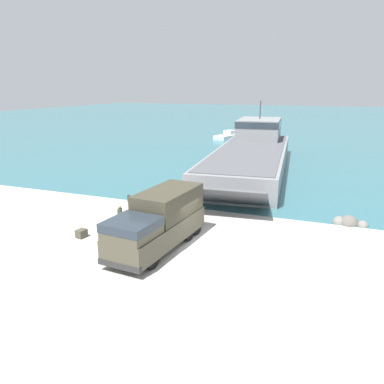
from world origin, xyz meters
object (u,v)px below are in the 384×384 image
object	(u,v)px
landing_craft	(252,152)
soldier_on_ramp	(120,216)
cargo_crate	(81,233)
moored_boat_a	(229,136)
military_truck	(158,221)
mooring_bollard	(129,198)

from	to	relation	value
landing_craft	soldier_on_ramp	size ratio (longest dim) A/B	18.72
soldier_on_ramp	cargo_crate	world-z (taller)	soldier_on_ramp
landing_craft	moored_boat_a	xyz separation A→B (m)	(-9.61, 24.15, -1.34)
landing_craft	moored_boat_a	bearing A→B (deg)	106.32
landing_craft	military_truck	world-z (taller)	landing_craft
military_truck	moored_boat_a	xyz separation A→B (m)	(-9.43, 49.74, -1.19)
soldier_on_ramp	mooring_bollard	bearing A→B (deg)	95.97
mooring_bollard	military_truck	bearing A→B (deg)	-49.34
military_truck	mooring_bollard	distance (m)	9.90
military_truck	soldier_on_ramp	bearing A→B (deg)	-108.79
landing_craft	military_truck	xyz separation A→B (m)	(-0.18, -25.60, -0.16)
military_truck	soldier_on_ramp	distance (m)	4.08
moored_boat_a	mooring_bollard	distance (m)	42.41
soldier_on_ramp	landing_craft	bearing A→B (deg)	61.60
cargo_crate	military_truck	bearing A→B (deg)	3.93
moored_boat_a	soldier_on_ramp	bearing A→B (deg)	117.41
mooring_bollard	landing_craft	bearing A→B (deg)	70.10
moored_boat_a	cargo_crate	size ratio (longest dim) A/B	10.44
military_truck	landing_craft	bearing A→B (deg)	-174.86
moored_boat_a	mooring_bollard	bearing A→B (deg)	114.68
military_truck	cargo_crate	xyz separation A→B (m)	(-5.34, -0.37, -1.42)
soldier_on_ramp	mooring_bollard	xyz separation A→B (m)	(-2.73, 5.79, -0.65)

